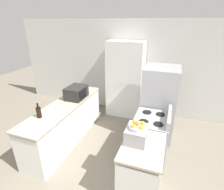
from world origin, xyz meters
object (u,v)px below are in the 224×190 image
object	(u,v)px
microwave	(76,92)
toaster_oven	(136,134)
pantry_cabinet	(125,80)
refrigerator	(159,103)
wine_bottle	(39,112)
fruit_bowl	(138,126)
stove	(150,138)

from	to	relation	value
microwave	toaster_oven	size ratio (longest dim) A/B	1.38
pantry_cabinet	refrigerator	world-z (taller)	pantry_cabinet
pantry_cabinet	wine_bottle	world-z (taller)	pantry_cabinet
refrigerator	microwave	distance (m)	1.88
wine_bottle	toaster_oven	size ratio (longest dim) A/B	0.80
pantry_cabinet	fruit_bowl	distance (m)	2.48
stove	fruit_bowl	bearing A→B (deg)	-99.64
microwave	stove	bearing A→B (deg)	-10.65
microwave	pantry_cabinet	bearing A→B (deg)	56.82
pantry_cabinet	toaster_oven	size ratio (longest dim) A/B	5.69
stove	refrigerator	xyz separation A→B (m)	(0.04, 0.80, 0.38)
microwave	toaster_oven	distance (m)	1.96
refrigerator	pantry_cabinet	bearing A→B (deg)	142.56
pantry_cabinet	fruit_bowl	xyz separation A→B (m)	(0.83, -2.33, 0.12)
pantry_cabinet	fruit_bowl	bearing A→B (deg)	-70.31
pantry_cabinet	microwave	world-z (taller)	pantry_cabinet
stove	fruit_bowl	size ratio (longest dim) A/B	4.15
refrigerator	microwave	world-z (taller)	refrigerator
stove	wine_bottle	bearing A→B (deg)	-161.18
toaster_oven	fruit_bowl	world-z (taller)	fruit_bowl
wine_bottle	toaster_oven	distance (m)	1.83
refrigerator	toaster_oven	bearing A→B (deg)	-96.71
pantry_cabinet	microwave	bearing A→B (deg)	-123.18
toaster_oven	wine_bottle	bearing A→B (deg)	177.65
stove	refrigerator	world-z (taller)	refrigerator
pantry_cabinet	stove	distance (m)	1.93
toaster_oven	fruit_bowl	bearing A→B (deg)	-51.55
microwave	wine_bottle	xyz separation A→B (m)	(-0.20, -1.00, -0.03)
stove	refrigerator	distance (m)	0.89
refrigerator	fruit_bowl	size ratio (longest dim) A/B	6.57
toaster_oven	fruit_bowl	xyz separation A→B (m)	(0.01, -0.01, 0.15)
wine_bottle	pantry_cabinet	bearing A→B (deg)	65.78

